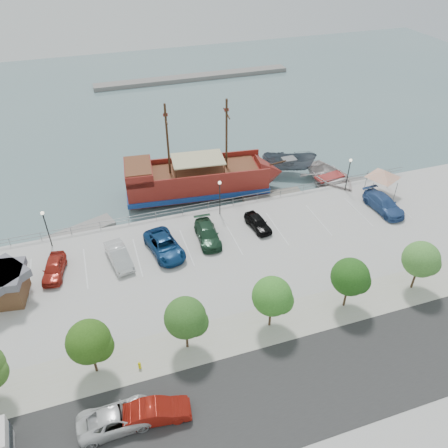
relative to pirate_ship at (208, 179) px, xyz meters
name	(u,v)px	position (x,y,z in m)	size (l,w,h in m)	color
ground	(239,257)	(-0.49, -12.58, -2.08)	(160.00, 160.00, 0.00)	slate
street	(314,382)	(-0.49, -28.58, -1.07)	(100.00, 8.00, 0.04)	#2A2A2A
sidewalk	(280,322)	(-0.49, -22.58, -1.07)	(100.00, 4.00, 0.05)	#AFAA94
seawall_railing	(216,204)	(-0.49, -4.78, -0.56)	(50.00, 0.06, 1.00)	slate
far_shore	(194,77)	(9.51, 42.42, -1.68)	(40.00, 3.00, 0.80)	gray
pirate_ship	(208,179)	(0.00, 0.00, 0.00)	(19.95, 7.36, 12.45)	maroon
patrol_boat	(288,164)	(11.43, 1.40, -0.72)	(2.66, 7.06, 2.73)	slate
speedboat	(330,178)	(15.38, -2.76, -1.26)	(5.67, 7.94, 1.64)	silver
dock_west	(79,232)	(-15.86, -3.38, -1.86)	(7.80, 2.23, 0.45)	gray
dock_mid	(272,196)	(7.13, -3.38, -1.87)	(7.39, 2.11, 0.42)	gray
dock_east	(341,183)	(16.78, -3.38, -1.90)	(6.62, 1.89, 0.38)	slate
shed	(3,285)	(-22.24, -12.50, 0.55)	(4.26, 4.26, 3.08)	brown
canopy_tent	(384,170)	(19.00, -7.97, 2.11)	(5.64, 5.64, 3.67)	slate
street_van	(117,418)	(-14.49, -27.28, -0.36)	(2.40, 5.20, 1.44)	silver
street_sedan	(157,412)	(-11.87, -27.66, -0.34)	(1.58, 4.54, 1.50)	maroon
fire_hydrant	(140,365)	(-12.38, -23.38, -0.72)	(0.23, 0.23, 0.68)	#DFD106
lamp_post_left	(45,223)	(-18.49, -6.08, 1.86)	(0.36, 0.36, 4.28)	black
lamp_post_mid	(220,192)	(-0.49, -6.08, 1.86)	(0.36, 0.36, 4.28)	black
lamp_post_right	(349,169)	(15.51, -6.08, 1.86)	(0.36, 0.36, 4.28)	black
tree_b	(91,343)	(-15.35, -22.65, 2.21)	(3.30, 3.20, 5.00)	#473321
tree_c	(187,319)	(-8.35, -22.65, 2.21)	(3.30, 3.20, 5.00)	#473321
tree_d	(274,297)	(-1.35, -22.65, 2.21)	(3.30, 3.20, 5.00)	#473321
tree_e	(352,278)	(5.65, -22.65, 2.21)	(3.30, 3.20, 5.00)	#473321
tree_f	(423,260)	(12.65, -22.65, 2.21)	(3.30, 3.20, 5.00)	#473321
parked_car_a	(54,268)	(-18.23, -10.55, -0.34)	(1.77, 4.39, 1.49)	#A6261B
parked_car_b	(119,256)	(-12.25, -10.73, -0.30)	(1.66, 4.76, 1.57)	silver
parked_car_c	(165,246)	(-7.73, -10.63, -0.28)	(2.69, 5.82, 1.62)	navy
parked_car_d	(208,234)	(-3.11, -10.06, -0.33)	(2.10, 5.17, 1.50)	#1C3D28
parked_car_e	(258,223)	(2.58, -9.81, -0.40)	(1.62, 4.02, 1.37)	black
parked_car_h	(384,204)	(17.36, -11.08, -0.26)	(2.30, 5.66, 1.64)	#31538F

